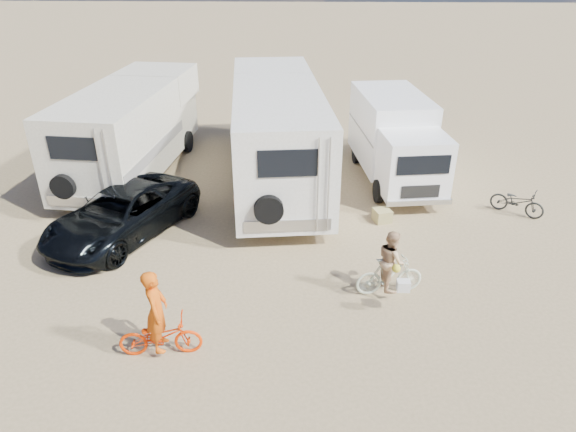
{
  "coord_description": "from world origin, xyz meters",
  "views": [
    {
      "loc": [
        0.69,
        -9.74,
        7.41
      ],
      "look_at": [
        0.29,
        1.82,
        1.3
      ],
      "focal_mm": 32.28,
      "sensor_mm": 36.0,
      "label": 1
    }
  ],
  "objects_px": {
    "bike_man": "(160,336)",
    "rider_man": "(158,318)",
    "dark_suv": "(122,213)",
    "crate": "(382,215)",
    "rv_main": "(277,136)",
    "cooler": "(297,214)",
    "rider_woman": "(390,266)",
    "bike_woman": "(389,276)",
    "bike_parked": "(517,202)",
    "rv_left": "(132,131)",
    "box_truck": "(396,141)"
  },
  "relations": [
    {
      "from": "dark_suv",
      "to": "crate",
      "type": "relative_size",
      "value": 10.27
    },
    {
      "from": "box_truck",
      "to": "rider_woman",
      "type": "relative_size",
      "value": 3.78
    },
    {
      "from": "rv_main",
      "to": "rider_woman",
      "type": "bearing_deg",
      "value": -71.48
    },
    {
      "from": "bike_woman",
      "to": "rider_woman",
      "type": "height_order",
      "value": "rider_woman"
    },
    {
      "from": "rv_left",
      "to": "crate",
      "type": "xyz_separation_m",
      "value": [
        8.42,
        -3.43,
        -1.38
      ]
    },
    {
      "from": "rider_woman",
      "to": "rv_main",
      "type": "bearing_deg",
      "value": 14.3
    },
    {
      "from": "rv_left",
      "to": "cooler",
      "type": "height_order",
      "value": "rv_left"
    },
    {
      "from": "rv_main",
      "to": "dark_suv",
      "type": "xyz_separation_m",
      "value": [
        -4.17,
        -3.82,
        -1.01
      ]
    },
    {
      "from": "box_truck",
      "to": "bike_parked",
      "type": "height_order",
      "value": "box_truck"
    },
    {
      "from": "rv_left",
      "to": "box_truck",
      "type": "xyz_separation_m",
      "value": [
        9.18,
        -0.32,
        -0.15
      ]
    },
    {
      "from": "rv_left",
      "to": "rider_woman",
      "type": "xyz_separation_m",
      "value": [
        8.11,
        -7.05,
        -0.82
      ]
    },
    {
      "from": "bike_man",
      "to": "bike_woman",
      "type": "bearing_deg",
      "value": -71.7
    },
    {
      "from": "box_truck",
      "to": "cooler",
      "type": "distance_m",
      "value": 4.74
    },
    {
      "from": "bike_parked",
      "to": "crate",
      "type": "distance_m",
      "value": 4.22
    },
    {
      "from": "bike_man",
      "to": "bike_parked",
      "type": "bearing_deg",
      "value": -61.68
    },
    {
      "from": "dark_suv",
      "to": "crate",
      "type": "bearing_deg",
      "value": 32.89
    },
    {
      "from": "bike_parked",
      "to": "rv_main",
      "type": "bearing_deg",
      "value": 108.05
    },
    {
      "from": "box_truck",
      "to": "cooler",
      "type": "xyz_separation_m",
      "value": [
        -3.31,
        -3.16,
        -1.21
      ]
    },
    {
      "from": "rv_main",
      "to": "rv_left",
      "type": "relative_size",
      "value": 1.16
    },
    {
      "from": "rv_left",
      "to": "bike_man",
      "type": "bearing_deg",
      "value": -65.61
    },
    {
      "from": "rider_man",
      "to": "dark_suv",
      "type": "bearing_deg",
      "value": 19.08
    },
    {
      "from": "rider_woman",
      "to": "crate",
      "type": "relative_size",
      "value": 3.14
    },
    {
      "from": "dark_suv",
      "to": "bike_parked",
      "type": "distance_m",
      "value": 11.76
    },
    {
      "from": "rv_main",
      "to": "crate",
      "type": "distance_m",
      "value": 4.55
    },
    {
      "from": "rv_left",
      "to": "cooler",
      "type": "distance_m",
      "value": 6.96
    },
    {
      "from": "rv_main",
      "to": "dark_suv",
      "type": "height_order",
      "value": "rv_main"
    },
    {
      "from": "bike_woman",
      "to": "bike_man",
      "type": "bearing_deg",
      "value": 103.89
    },
    {
      "from": "bike_man",
      "to": "bike_woman",
      "type": "distance_m",
      "value": 5.36
    },
    {
      "from": "rider_man",
      "to": "crate",
      "type": "bearing_deg",
      "value": -47.87
    },
    {
      "from": "dark_suv",
      "to": "crate",
      "type": "xyz_separation_m",
      "value": [
        7.47,
        1.06,
        -0.49
      ]
    },
    {
      "from": "bike_man",
      "to": "cooler",
      "type": "bearing_deg",
      "value": -30.72
    },
    {
      "from": "dark_suv",
      "to": "bike_man",
      "type": "bearing_deg",
      "value": -39.77
    },
    {
      "from": "dark_suv",
      "to": "rv_main",
      "type": "bearing_deg",
      "value": 67.32
    },
    {
      "from": "bike_man",
      "to": "rider_man",
      "type": "relative_size",
      "value": 0.92
    },
    {
      "from": "bike_man",
      "to": "rider_woman",
      "type": "height_order",
      "value": "rider_woman"
    },
    {
      "from": "rv_left",
      "to": "rider_man",
      "type": "distance_m",
      "value": 9.86
    },
    {
      "from": "bike_woman",
      "to": "bike_parked",
      "type": "height_order",
      "value": "bike_woman"
    },
    {
      "from": "rider_man",
      "to": "rider_woman",
      "type": "height_order",
      "value": "rider_man"
    },
    {
      "from": "box_truck",
      "to": "rv_main",
      "type": "bearing_deg",
      "value": 177.63
    },
    {
      "from": "dark_suv",
      "to": "bike_woman",
      "type": "relative_size",
      "value": 3.02
    },
    {
      "from": "rv_left",
      "to": "rider_woman",
      "type": "bearing_deg",
      "value": -35.82
    },
    {
      "from": "box_truck",
      "to": "rider_woman",
      "type": "distance_m",
      "value": 6.85
    },
    {
      "from": "rider_man",
      "to": "bike_parked",
      "type": "relative_size",
      "value": 1.13
    },
    {
      "from": "bike_parked",
      "to": "rider_man",
      "type": "bearing_deg",
      "value": 158.78
    },
    {
      "from": "bike_man",
      "to": "crate",
      "type": "bearing_deg",
      "value": -47.87
    },
    {
      "from": "bike_woman",
      "to": "crate",
      "type": "xyz_separation_m",
      "value": [
        0.31,
        3.62,
        -0.3
      ]
    },
    {
      "from": "bike_parked",
      "to": "dark_suv",
      "type": "bearing_deg",
      "value": 132.3
    },
    {
      "from": "rv_main",
      "to": "crate",
      "type": "xyz_separation_m",
      "value": [
        3.3,
        -2.76,
        -1.5
      ]
    },
    {
      "from": "box_truck",
      "to": "rider_man",
      "type": "xyz_separation_m",
      "value": [
        -5.94,
        -8.97,
        -0.52
      ]
    },
    {
      "from": "rider_woman",
      "to": "rv_left",
      "type": "bearing_deg",
      "value": 38.24
    }
  ]
}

